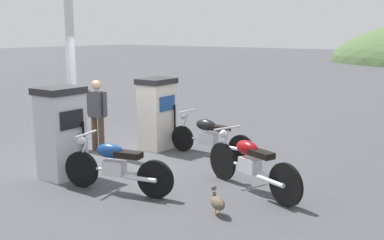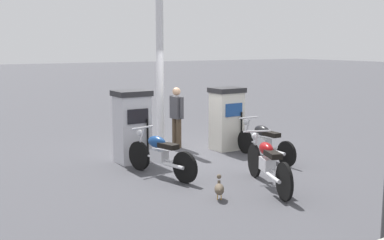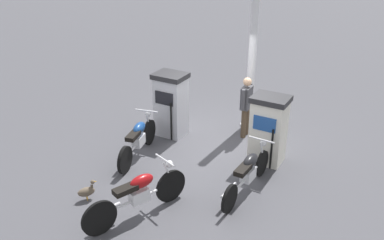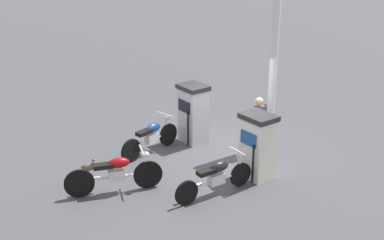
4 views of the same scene
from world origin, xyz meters
name	(u,v)px [view 2 (image 2 of 4)]	position (x,y,z in m)	size (l,w,h in m)	color
ground_plane	(181,155)	(0.00, 0.00, 0.00)	(120.00, 120.00, 0.00)	#424247
fuel_pump_near	(132,126)	(0.05, -1.29, 0.83)	(0.68, 0.79, 1.63)	silver
fuel_pump_far	(227,118)	(0.05, 1.29, 0.80)	(0.67, 0.80, 1.57)	silver
motorcycle_near_pump	(160,154)	(1.39, -1.30, 0.45)	(1.95, 0.70, 0.95)	black
motorcycle_far_pump	(264,140)	(1.36, 1.42, 0.45)	(2.06, 0.56, 0.92)	black
motorcycle_extra	(267,162)	(3.12, 0.05, 0.49)	(2.09, 0.90, 0.97)	black
attendant_person	(177,113)	(-0.85, 0.35, 0.88)	(0.57, 0.23, 1.56)	#473828
wandering_duck	(219,188)	(3.26, -1.12, 0.20)	(0.39, 0.31, 0.41)	brown
canopy_support_pole	(160,71)	(-1.43, 0.18, 1.95)	(0.40, 0.40, 4.05)	silver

